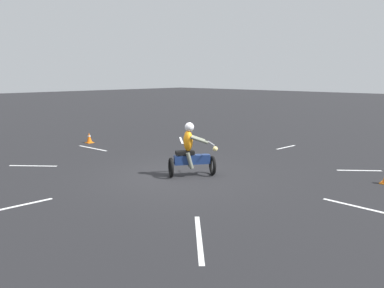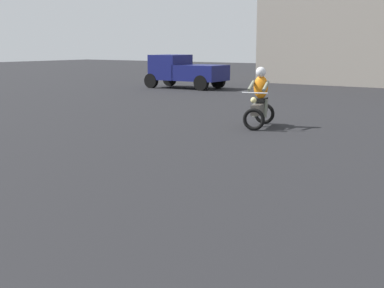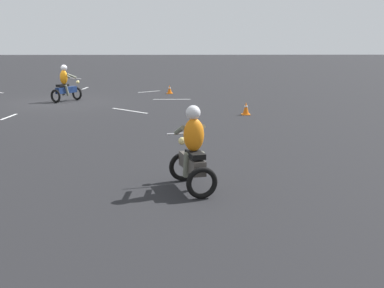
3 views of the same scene
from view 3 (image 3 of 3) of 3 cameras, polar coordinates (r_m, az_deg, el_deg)
ground_plane at (r=24.80m, az=-14.02°, el=4.34°), size 120.00×120.00×0.00m
motorcycle_rider_foreground at (r=24.97m, az=-13.34°, el=6.10°), size 1.29×1.49×1.66m
motorcycle_rider_background at (r=10.27m, az=0.05°, el=-0.99°), size 0.97×1.56×1.66m
traffic_cone_far_right at (r=20.31m, az=5.77°, el=3.77°), size 0.32×0.32×0.48m
traffic_cone_far_left at (r=27.68m, az=-2.40°, el=5.82°), size 0.32×0.32×0.44m
lane_stripe_n at (r=20.85m, az=-18.95°, el=2.77°), size 0.22×1.46×0.01m
lane_stripe_nw at (r=21.50m, az=-6.67°, el=3.56°), size 1.59×1.60×0.01m
lane_stripe_w at (r=25.20m, az=-2.18°, el=4.79°), size 1.76×0.11×0.01m
lane_stripe_sw at (r=28.76m, az=-4.59°, el=5.60°), size 1.16×0.99×0.01m
lane_stripe_s at (r=31.12m, az=-11.33°, el=5.86°), size 0.20×1.33×0.01m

